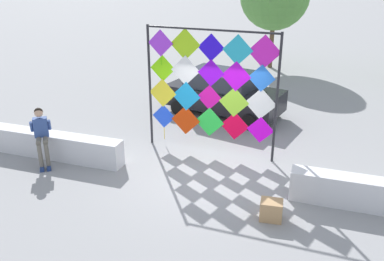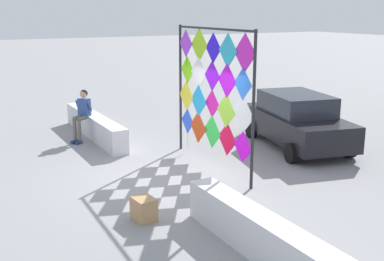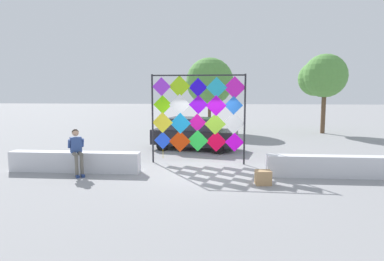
{
  "view_description": "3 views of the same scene",
  "coord_description": "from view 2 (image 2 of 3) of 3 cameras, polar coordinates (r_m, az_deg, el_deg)",
  "views": [
    {
      "loc": [
        2.69,
        -9.07,
        5.16
      ],
      "look_at": [
        -0.44,
        0.35,
        1.02
      ],
      "focal_mm": 39.07,
      "sensor_mm": 36.0,
      "label": 1
    },
    {
      "loc": [
        9.78,
        -4.72,
        3.86
      ],
      "look_at": [
        0.07,
        0.61,
        1.09
      ],
      "focal_mm": 45.14,
      "sensor_mm": 36.0,
      "label": 2
    },
    {
      "loc": [
        0.55,
        -11.31,
        2.84
      ],
      "look_at": [
        -0.4,
        0.29,
        1.43
      ],
      "focal_mm": 30.66,
      "sensor_mm": 36.0,
      "label": 3
    }
  ],
  "objects": [
    {
      "name": "plaza_ledge_right",
      "position": [
        7.69,
        9.89,
        -13.3
      ],
      "size": [
        4.63,
        0.48,
        0.71
      ],
      "primitive_type": "cube",
      "color": "silver",
      "rests_on": "ground"
    },
    {
      "name": "kite_display_rack",
      "position": [
        11.87,
        2.43,
        5.06
      ],
      "size": [
        3.67,
        0.18,
        3.49
      ],
      "color": "#232328",
      "rests_on": "ground"
    },
    {
      "name": "plaza_ledge_left",
      "position": [
        15.34,
        -11.43,
        0.52
      ],
      "size": [
        4.63,
        0.48,
        0.71
      ],
      "primitive_type": "cube",
      "color": "silver",
      "rests_on": "ground"
    },
    {
      "name": "seated_vendor",
      "position": [
        14.81,
        -12.86,
        2.23
      ],
      "size": [
        0.69,
        0.75,
        1.56
      ],
      "color": "#666056",
      "rests_on": "ground"
    },
    {
      "name": "cardboard_box_large",
      "position": [
        9.26,
        -5.72,
        -9.2
      ],
      "size": [
        0.5,
        0.4,
        0.44
      ],
      "primitive_type": "cube",
      "rotation": [
        0.0,
        0.0,
        0.09
      ],
      "color": "tan",
      "rests_on": "ground"
    },
    {
      "name": "ground",
      "position": [
        11.53,
        -2.82,
        -5.57
      ],
      "size": [
        120.0,
        120.0,
        0.0
      ],
      "primitive_type": "plane",
      "color": "gray"
    },
    {
      "name": "parked_car",
      "position": [
        14.24,
        12.29,
        1.21
      ],
      "size": [
        4.26,
        2.59,
        1.54
      ],
      "color": "black",
      "rests_on": "ground"
    }
  ]
}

